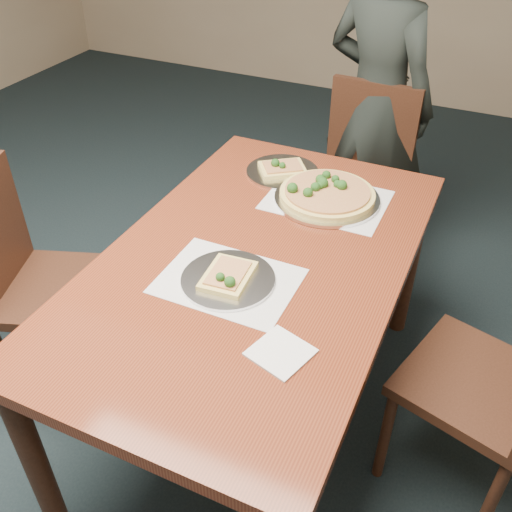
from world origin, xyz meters
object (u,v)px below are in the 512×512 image
at_px(slice_plate_near, 228,278).
at_px(slice_plate_far, 282,170).
at_px(chair_right, 507,383).
at_px(chair_left, 33,275).
at_px(dining_table, 256,279).
at_px(chair_far, 361,171).
at_px(pizza_pan, 326,194).
at_px(diner, 377,102).

relative_size(slice_plate_near, slice_plate_far, 1.00).
xyz_separation_m(chair_right, slice_plate_near, (-0.83, -0.18, 0.25)).
bearing_deg(chair_left, slice_plate_far, -64.55).
bearing_deg(slice_plate_near, dining_table, 81.32).
distance_m(dining_table, chair_far, 1.11).
distance_m(dining_table, slice_plate_far, 0.56).
bearing_deg(slice_plate_far, chair_left, -134.76).
distance_m(dining_table, chair_right, 0.82).
height_order(chair_far, chair_right, same).
distance_m(chair_left, pizza_pan, 1.11).
height_order(pizza_pan, slice_plate_far, pizza_pan).
bearing_deg(diner, chair_left, 79.14).
distance_m(dining_table, chair_left, 0.85).
height_order(dining_table, chair_left, chair_left).
bearing_deg(chair_far, slice_plate_near, -90.69).
distance_m(chair_far, slice_plate_near, 1.27).
bearing_deg(chair_far, slice_plate_far, -104.80).
distance_m(chair_far, slice_plate_far, 0.64).
bearing_deg(chair_left, diner, -50.38).
distance_m(chair_right, diner, 1.50).
distance_m(pizza_pan, slice_plate_far, 0.25).
bearing_deg(slice_plate_far, chair_right, -28.19).
xyz_separation_m(chair_left, slice_plate_near, (0.80, 0.02, 0.25)).
bearing_deg(pizza_pan, dining_table, -102.18).
bearing_deg(slice_plate_far, chair_far, 72.92).
distance_m(pizza_pan, slice_plate_near, 0.57).
bearing_deg(pizza_pan, chair_far, 93.89).
relative_size(dining_table, chair_right, 1.65).
xyz_separation_m(chair_left, pizza_pan, (0.91, 0.58, 0.26)).
xyz_separation_m(slice_plate_near, slice_plate_far, (-0.11, 0.68, -0.00)).
xyz_separation_m(pizza_pan, slice_plate_far, (-0.22, 0.12, -0.01)).
xyz_separation_m(chair_right, pizza_pan, (-0.71, 0.38, 0.26)).
distance_m(diner, slice_plate_near, 1.43).
distance_m(chair_far, chair_right, 1.31).
bearing_deg(dining_table, chair_right, 2.01).
height_order(diner, slice_plate_far, diner).
xyz_separation_m(dining_table, diner, (0.03, 1.28, 0.13)).
height_order(dining_table, chair_far, chair_far).
distance_m(chair_left, chair_right, 1.64).
bearing_deg(chair_right, dining_table, -71.95).
height_order(chair_left, diner, diner).
xyz_separation_m(chair_far, slice_plate_far, (-0.17, -0.57, 0.25)).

